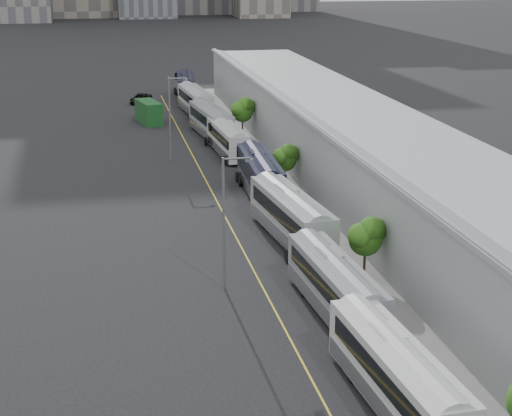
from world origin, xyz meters
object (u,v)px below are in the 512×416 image
object	(u,v)px
bus_9	(186,88)
street_lamp_near	(226,214)
bus_5	(260,178)
bus_6	(228,142)
bus_7	(211,124)
bus_3	(335,291)
suv	(141,99)
bus_2	(397,382)
street_lamp_far	(172,114)
shipping_container	(149,112)
bus_4	(291,221)
bus_8	(195,103)

from	to	relation	value
bus_9	street_lamp_near	xyz separation A→B (m)	(-6.02, -78.87, 3.61)
bus_5	bus_6	distance (m)	16.72
bus_7	street_lamp_near	xyz separation A→B (m)	(-5.78, -49.13, 3.58)
bus_7	bus_9	distance (m)	29.75
street_lamp_near	bus_7	bearing A→B (deg)	83.29
bus_6	bus_7	world-z (taller)	bus_7
bus_3	suv	bearing A→B (deg)	91.79
bus_2	street_lamp_far	world-z (taller)	street_lamp_far
bus_2	bus_5	world-z (taller)	bus_5
bus_5	street_lamp_near	xyz separation A→B (m)	(-6.65, -22.39, 3.58)
bus_6	suv	bearing A→B (deg)	98.29
street_lamp_far	shipping_container	distance (m)	23.18
bus_5	street_lamp_far	xyz separation A→B (m)	(-6.76, 14.27, 3.64)
bus_9	street_lamp_near	bearing A→B (deg)	-89.24
shipping_container	street_lamp_far	bearing A→B (deg)	-99.18
street_lamp_near	bus_4	bearing A→B (deg)	53.75
bus_2	bus_8	size ratio (longest dim) A/B	0.97
bus_9	street_lamp_far	bearing A→B (deg)	-93.14
bus_7	suv	world-z (taller)	bus_7
bus_8	suv	world-z (taller)	bus_8
bus_8	shipping_container	xyz separation A→B (m)	(-6.78, -5.13, -0.14)
bus_6	street_lamp_far	bearing A→B (deg)	-162.36
bus_4	bus_9	bearing A→B (deg)	84.82
bus_9	suv	size ratio (longest dim) A/B	2.56
bus_3	bus_2	bearing A→B (deg)	-94.66
bus_4	suv	distance (m)	67.25
bus_2	suv	bearing A→B (deg)	90.62
bus_2	shipping_container	world-z (taller)	bus_2
bus_7	suv	distance (m)	27.37
shipping_container	suv	size ratio (longest dim) A/B	1.21
bus_5	bus_6	xyz separation A→B (m)	(-0.37, 16.71, -0.13)
bus_9	bus_8	bearing A→B (deg)	-86.07
bus_8	street_lamp_far	xyz separation A→B (m)	(-5.83, -27.98, 3.65)
bus_2	bus_5	distance (m)	39.78
bus_3	bus_5	distance (m)	27.89
shipping_container	bus_7	bearing A→B (deg)	-68.22
bus_2	bus_3	size ratio (longest dim) A/B	1.01
bus_4	suv	size ratio (longest dim) A/B	2.70
bus_8	bus_9	world-z (taller)	bus_8
bus_2	bus_7	bearing A→B (deg)	86.30
bus_9	street_lamp_near	distance (m)	79.19
bus_4	bus_8	world-z (taller)	bus_4
bus_2	bus_7	distance (m)	66.50
bus_6	bus_7	xyz separation A→B (m)	(-0.50, 10.02, 0.13)
bus_6	bus_5	bearing A→B (deg)	-91.99
bus_3	street_lamp_near	world-z (taller)	street_lamp_near
bus_2	bus_5	size ratio (longest dim) A/B	0.97
bus_5	suv	world-z (taller)	bus_5
bus_5	suv	distance (m)	53.77
bus_3	bus_6	world-z (taller)	bus_3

